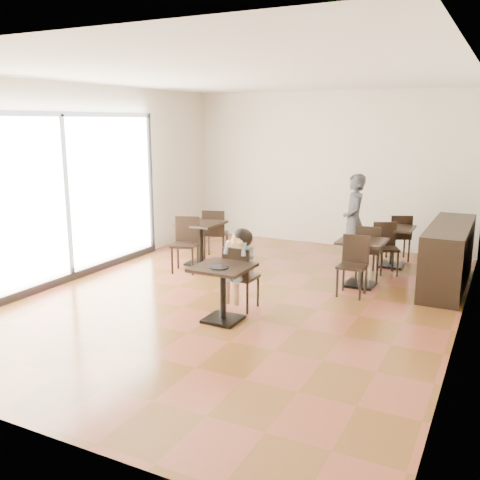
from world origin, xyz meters
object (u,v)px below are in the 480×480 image
Objects in this scene: cafe_table_back at (392,247)px; chair_back_b at (386,249)px; chair_mid_b at (352,267)px; chair_left_b at (185,245)px; adult_patron at (354,221)px; cafe_table_mid at (361,263)px; child_table at (223,294)px; child at (242,269)px; child_chair at (242,277)px; chair_left_a at (216,234)px; chair_mid_a at (370,251)px; cafe_table_left at (201,243)px; chair_back_a at (398,237)px.

chair_back_b is at bearing -90.00° from cafe_table_back.
chair_left_b is at bearing 179.70° from chair_mid_b.
adult_patron reaches higher than cafe_table_mid.
child_table is 0.58m from child.
chair_left_b reaches higher than child_table.
child_table is 1.03× the size of cafe_table_back.
child_chair is 1.24× the size of cafe_table_back.
chair_left_a is 1.00× the size of chair_left_b.
chair_left_b reaches higher than chair_back_b.
chair_mid_a is 1.03× the size of chair_back_b.
child_table is 0.95× the size of cafe_table_left.
chair_back_a is at bearing 84.04° from cafe_table_mid.
chair_back_a is at bearing 90.00° from cafe_table_back.
chair_mid_a is (1.23, 2.36, -0.12)m from child.
cafe_table_mid is at bearing 0.52° from cafe_table_left.
child_chair is 0.54× the size of adult_patron.
cafe_table_left is 0.56m from chair_left_b.
child_table is 2.90m from cafe_table_left.
child is 1.29× the size of chair_back_a.
chair_left_b reaches higher than chair_back_a.
child_table is at bearing -125.14° from chair_mid_b.
child reaches higher than chair_mid_b.
chair_mid_b is 1.03× the size of chair_back_b.
chair_back_a is (3.17, 1.45, -0.04)m from chair_left_a.
child_chair is 4.05m from chair_back_a.
chair_mid_b is 2.53m from chair_back_a.
chair_left_a is (-1.73, 2.33, 0.02)m from child_chair.
cafe_table_back is 0.81× the size of chair_mid_b.
chair_mid_b is at bearing -9.95° from adult_patron.
chair_back_b is (0.00, -1.10, 0.00)m from chair_back_a.
chair_back_a is at bearing -99.04° from chair_mid_a.
child_chair is at bearing 61.56° from chair_mid_a.
chair_left_a is at bearing 90.00° from cafe_table_left.
cafe_table_left reaches higher than cafe_table_mid.
chair_mid_a reaches higher than cafe_table_left.
chair_mid_b is (2.96, -0.52, 0.06)m from cafe_table_left.
cafe_table_back is 0.77× the size of chair_left_b.
child_table is 0.86× the size of chair_back_a.
child_chair is 2.66m from chair_mid_a.
child is 2.19m from cafe_table_mid.
cafe_table_left is 0.83× the size of chair_left_a.
chair_back_b is (0.21, 0.33, -0.01)m from chair_mid_a.
chair_mid_a is 3.17m from chair_left_b.
chair_mid_b is at bearing 60.55° from chair_back_a.
chair_back_a is at bearing 21.80° from chair_left_b.
adult_patron is at bearing 17.00° from chair_left_b.
cafe_table_back is at bearing 83.23° from chair_mid_b.
adult_patron is (0.79, 2.93, 0.27)m from child.
chair_mid_b is 1.03× the size of chair_back_a.
chair_mid_b is at bearing -95.96° from cafe_table_back.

